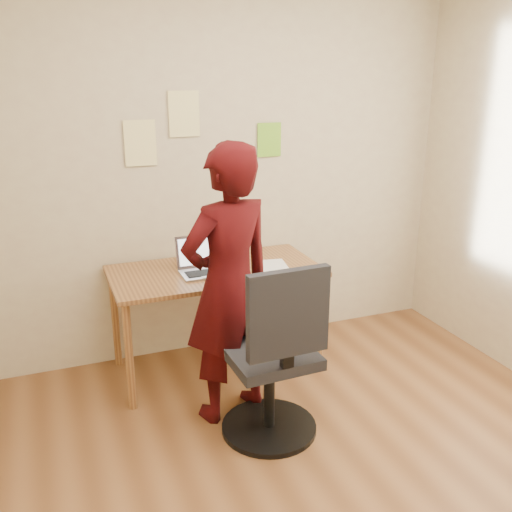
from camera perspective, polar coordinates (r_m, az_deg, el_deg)
name	(u,v)px	position (r m, az deg, el deg)	size (l,w,h in m)	color
room	(344,231)	(2.51, 8.79, 2.44)	(3.58, 3.58, 2.78)	brown
desk	(216,281)	(3.88, -4.07, -2.53)	(1.40, 0.70, 0.74)	olive
laptop	(203,265)	(3.78, -5.34, -0.87)	(0.32, 0.28, 0.23)	#B3B3BA
paper_sheet	(273,266)	(3.91, 1.75, -0.96)	(0.18, 0.26, 0.00)	white
phone	(247,276)	(3.70, -0.95, -1.98)	(0.08, 0.14, 0.01)	black
wall_note_left	(140,143)	(3.91, -11.50, 11.01)	(0.21, 0.00, 0.30)	#F5E692
wall_note_mid	(184,114)	(3.96, -7.20, 13.92)	(0.21, 0.00, 0.30)	#F5E692
wall_note_right	(269,140)	(4.17, 1.34, 11.54)	(0.18, 0.00, 0.24)	#75BC2A
office_chair	(275,366)	(3.22, 1.88, -10.90)	(0.56, 0.56, 1.07)	black
person	(229,286)	(3.30, -2.75, -2.99)	(0.61, 0.40, 1.66)	#330708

